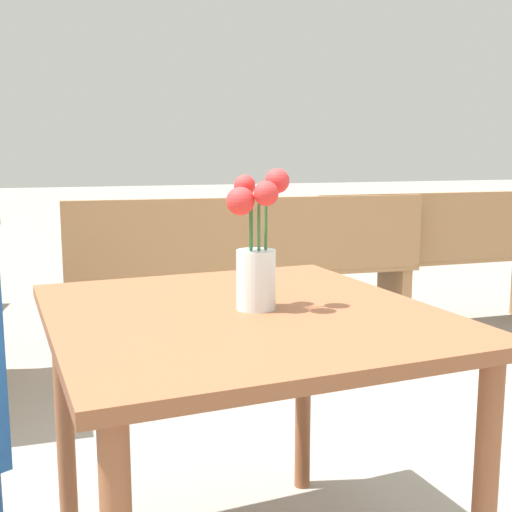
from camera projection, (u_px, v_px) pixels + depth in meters
table_front at (242, 349)px, 1.49m from camera, size 0.90×0.98×0.72m
flower_vase at (256, 255)px, 1.45m from camera, size 0.15×0.13×0.32m
bench_middle at (249, 267)px, 3.42m from camera, size 1.92×0.52×0.85m
bench_far at (439, 257)px, 3.83m from camera, size 1.64×0.42×0.85m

